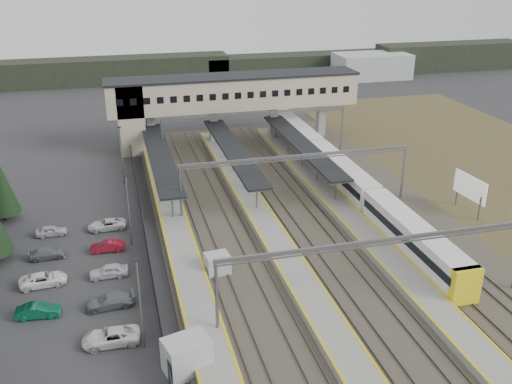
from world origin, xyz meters
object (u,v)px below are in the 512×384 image
object	(u,v)px
footbridge	(217,97)
train	(342,175)
relay_cabin_near	(187,356)
relay_cabin_far	(217,264)
billboard	(470,188)

from	to	relation	value
footbridge	train	world-z (taller)	footbridge
relay_cabin_near	relay_cabin_far	size ratio (longest dim) A/B	1.53
footbridge	train	distance (m)	26.71
billboard	footbridge	bearing A→B (deg)	125.51
relay_cabin_near	footbridge	size ratio (longest dim) A/B	0.10
relay_cabin_near	billboard	xyz separation A→B (m)	(36.79, 19.80, 1.74)
relay_cabin_far	billboard	bearing A→B (deg)	11.54
relay_cabin_near	billboard	size ratio (longest dim) A/B	0.69
train	billboard	xyz separation A→B (m)	(11.79, -10.82, 1.16)
relay_cabin_near	train	world-z (taller)	train
relay_cabin_near	footbridge	bearing A→B (deg)	76.66
relay_cabin_far	billboard	xyz separation A→B (m)	(31.94, 6.52, 2.07)
relay_cabin_near	relay_cabin_far	bearing A→B (deg)	69.96
relay_cabin_near	footbridge	xyz separation A→B (m)	(12.70, 53.56, 6.54)
footbridge	billboard	size ratio (longest dim) A/B	7.20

